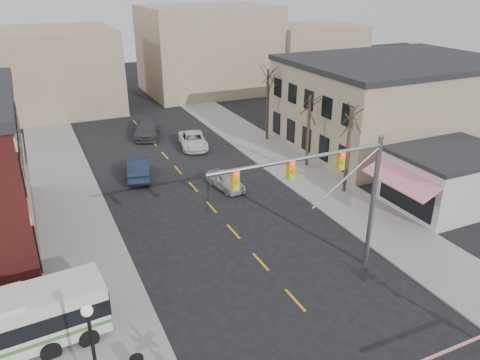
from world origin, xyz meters
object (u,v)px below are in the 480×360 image
(street_lamp, at_px, (91,337))
(car_a, at_px, (226,180))
(car_d, at_px, (147,128))
(pedestrian_far, at_px, (75,285))
(pedestrian_near, at_px, (103,301))
(car_b, at_px, (138,168))
(traffic_signal_mast, at_px, (334,184))
(car_c, at_px, (193,140))

(street_lamp, xyz_separation_m, car_a, (12.74, 17.08, -2.83))
(street_lamp, bearing_deg, car_d, 72.46)
(pedestrian_far, bearing_deg, car_a, -30.01)
(pedestrian_far, bearing_deg, pedestrian_near, -127.85)
(car_b, bearing_deg, traffic_signal_mast, 121.72)
(street_lamp, height_order, car_a, street_lamp)
(car_d, bearing_deg, car_b, -89.54)
(street_lamp, distance_m, car_d, 34.68)
(pedestrian_near, bearing_deg, street_lamp, -171.76)
(pedestrian_near, xyz_separation_m, pedestrian_far, (-1.10, 1.95, -0.00))
(car_b, bearing_deg, car_d, -95.06)
(car_a, bearing_deg, car_c, 75.47)
(street_lamp, distance_m, car_c, 30.83)
(pedestrian_near, height_order, pedestrian_far, same)
(car_a, height_order, car_b, car_b)
(traffic_signal_mast, bearing_deg, car_b, 108.72)
(street_lamp, relative_size, car_b, 0.94)
(traffic_signal_mast, xyz_separation_m, car_c, (0.43, 23.83, -5.01))
(traffic_signal_mast, xyz_separation_m, pedestrian_near, (-12.16, 1.80, -4.85))
(car_c, bearing_deg, street_lamp, -105.52)
(car_a, distance_m, pedestrian_far, 16.02)
(car_a, relative_size, pedestrian_far, 2.57)
(street_lamp, xyz_separation_m, car_b, (6.94, 22.28, -2.66))
(car_c, bearing_deg, pedestrian_near, -108.80)
(car_c, relative_size, pedestrian_far, 3.39)
(traffic_signal_mast, height_order, pedestrian_far, traffic_signal_mast)
(car_d, xyz_separation_m, pedestrian_near, (-9.34, -27.53, 0.05))
(car_a, bearing_deg, pedestrian_far, -152.14)
(traffic_signal_mast, relative_size, street_lamp, 2.10)
(traffic_signal_mast, relative_size, car_c, 1.91)
(car_a, xyz_separation_m, car_d, (-2.32, 15.89, 0.17))
(street_lamp, bearing_deg, pedestrian_near, 78.70)
(street_lamp, bearing_deg, traffic_signal_mast, 15.39)
(traffic_signal_mast, relative_size, pedestrian_near, 6.48)
(car_c, distance_m, car_d, 6.39)
(street_lamp, height_order, car_b, street_lamp)
(car_c, height_order, car_d, car_d)
(traffic_signal_mast, relative_size, pedestrian_far, 6.48)
(car_c, relative_size, car_d, 0.90)
(traffic_signal_mast, height_order, car_a, traffic_signal_mast)
(car_d, height_order, pedestrian_far, car_d)
(car_c, bearing_deg, car_a, -84.22)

